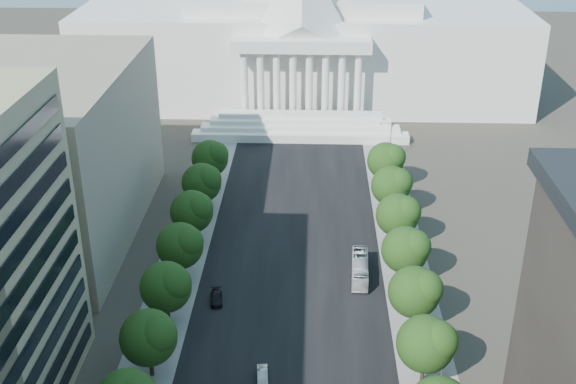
# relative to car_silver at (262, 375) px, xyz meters

# --- Properties ---
(road_asphalt) EXTENTS (30.00, 260.00, 0.01)m
(road_asphalt) POSITION_rel_car_silver_xyz_m (3.13, 30.36, -0.66)
(road_asphalt) COLOR black
(road_asphalt) RESTS_ON ground
(sidewalk_left) EXTENTS (8.00, 260.00, 0.02)m
(sidewalk_left) POSITION_rel_car_silver_xyz_m (-15.87, 30.36, -0.66)
(sidewalk_left) COLOR gray
(sidewalk_left) RESTS_ON ground
(sidewalk_right) EXTENTS (8.00, 260.00, 0.02)m
(sidewalk_right) POSITION_rel_car_silver_xyz_m (22.13, 30.36, -0.66)
(sidewalk_right) COLOR gray
(sidewalk_right) RESTS_ON ground
(capitol) EXTENTS (120.00, 56.00, 73.00)m
(capitol) POSITION_rel_car_silver_xyz_m (3.13, 125.25, 19.34)
(capitol) COLOR white
(capitol) RESTS_ON ground
(office_block_left_far) EXTENTS (38.00, 52.00, 30.00)m
(office_block_left_far) POSITION_rel_car_silver_xyz_m (-44.87, 40.36, 14.34)
(office_block_left_far) COLOR gray
(office_block_left_far) RESTS_ON ground
(tree_l_e) EXTENTS (7.79, 7.60, 9.97)m
(tree_l_e) POSITION_rel_car_silver_xyz_m (-14.53, 0.17, 5.79)
(tree_l_e) COLOR #33261C
(tree_l_e) RESTS_ON ground
(tree_l_f) EXTENTS (7.79, 7.60, 9.97)m
(tree_l_f) POSITION_rel_car_silver_xyz_m (-14.53, 12.17, 5.79)
(tree_l_f) COLOR #33261C
(tree_l_f) RESTS_ON ground
(tree_l_g) EXTENTS (7.79, 7.60, 9.97)m
(tree_l_g) POSITION_rel_car_silver_xyz_m (-14.53, 24.17, 5.79)
(tree_l_g) COLOR #33261C
(tree_l_g) RESTS_ON ground
(tree_l_h) EXTENTS (7.79, 7.60, 9.97)m
(tree_l_h) POSITION_rel_car_silver_xyz_m (-14.53, 36.17, 5.79)
(tree_l_h) COLOR #33261C
(tree_l_h) RESTS_ON ground
(tree_l_i) EXTENTS (7.79, 7.60, 9.97)m
(tree_l_i) POSITION_rel_car_silver_xyz_m (-14.53, 48.17, 5.79)
(tree_l_i) COLOR #33261C
(tree_l_i) RESTS_ON ground
(tree_l_j) EXTENTS (7.79, 7.60, 9.97)m
(tree_l_j) POSITION_rel_car_silver_xyz_m (-14.53, 60.17, 5.79)
(tree_l_j) COLOR #33261C
(tree_l_j) RESTS_ON ground
(tree_r_e) EXTENTS (7.79, 7.60, 9.97)m
(tree_r_e) POSITION_rel_car_silver_xyz_m (21.47, 0.17, 5.79)
(tree_r_e) COLOR #33261C
(tree_r_e) RESTS_ON ground
(tree_r_f) EXTENTS (7.79, 7.60, 9.97)m
(tree_r_f) POSITION_rel_car_silver_xyz_m (21.47, 12.17, 5.79)
(tree_r_f) COLOR #33261C
(tree_r_f) RESTS_ON ground
(tree_r_g) EXTENTS (7.79, 7.60, 9.97)m
(tree_r_g) POSITION_rel_car_silver_xyz_m (21.47, 24.17, 5.79)
(tree_r_g) COLOR #33261C
(tree_r_g) RESTS_ON ground
(tree_r_h) EXTENTS (7.79, 7.60, 9.97)m
(tree_r_h) POSITION_rel_car_silver_xyz_m (21.47, 36.17, 5.79)
(tree_r_h) COLOR #33261C
(tree_r_h) RESTS_ON ground
(tree_r_i) EXTENTS (7.79, 7.60, 9.97)m
(tree_r_i) POSITION_rel_car_silver_xyz_m (21.47, 48.17, 5.79)
(tree_r_i) COLOR #33261C
(tree_r_i) RESTS_ON ground
(tree_r_j) EXTENTS (7.79, 7.60, 9.97)m
(tree_r_j) POSITION_rel_car_silver_xyz_m (21.47, 60.17, 5.79)
(tree_r_j) COLOR #33261C
(tree_r_j) RESTS_ON ground
(streetlight_c) EXTENTS (2.61, 0.44, 9.00)m
(streetlight_c) POSITION_rel_car_silver_xyz_m (23.04, 0.36, 5.16)
(streetlight_c) COLOR gray
(streetlight_c) RESTS_ON ground
(streetlight_d) EXTENTS (2.61, 0.44, 9.00)m
(streetlight_d) POSITION_rel_car_silver_xyz_m (23.04, 25.36, 5.16)
(streetlight_d) COLOR gray
(streetlight_d) RESTS_ON ground
(streetlight_e) EXTENTS (2.61, 0.44, 9.00)m
(streetlight_e) POSITION_rel_car_silver_xyz_m (23.04, 50.36, 5.16)
(streetlight_e) COLOR gray
(streetlight_e) RESTS_ON ground
(streetlight_f) EXTENTS (2.61, 0.44, 9.00)m
(streetlight_f) POSITION_rel_car_silver_xyz_m (23.04, 75.36, 5.16)
(streetlight_f) COLOR gray
(streetlight_f) RESTS_ON ground
(car_silver) EXTENTS (1.79, 4.15, 1.33)m
(car_silver) POSITION_rel_car_silver_xyz_m (0.00, 0.00, 0.00)
(car_silver) COLOR #ADAFB5
(car_silver) RESTS_ON ground
(car_dark_b) EXTENTS (2.42, 4.71, 1.31)m
(car_dark_b) POSITION_rel_car_silver_xyz_m (-8.42, 17.86, -0.01)
(car_dark_b) COLOR black
(car_dark_b) RESTS_ON ground
(city_bus) EXTENTS (3.14, 11.19, 3.08)m
(city_bus) POSITION_rel_car_silver_xyz_m (14.28, 25.97, 0.88)
(city_bus) COLOR silver
(city_bus) RESTS_ON ground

